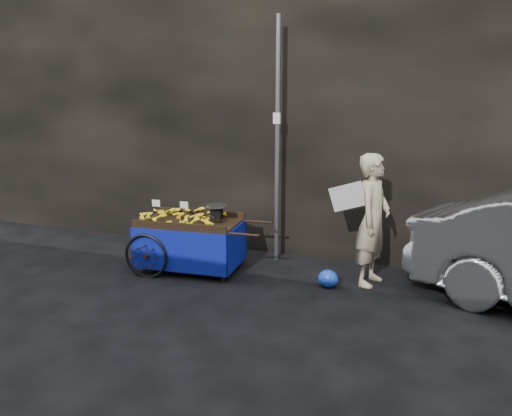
% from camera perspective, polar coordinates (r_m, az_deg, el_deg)
% --- Properties ---
extents(ground, '(80.00, 80.00, 0.00)m').
position_cam_1_polar(ground, '(7.65, -2.94, -8.48)').
color(ground, black).
rests_on(ground, ground).
extents(building_wall, '(13.50, 2.00, 5.00)m').
position_cam_1_polar(building_wall, '(9.44, 5.57, 11.15)').
color(building_wall, black).
rests_on(building_wall, ground).
extents(street_pole, '(0.12, 0.10, 4.00)m').
position_cam_1_polar(street_pole, '(8.26, 2.46, 7.50)').
color(street_pole, slate).
rests_on(street_pole, ground).
extents(banana_cart, '(2.22, 1.19, 1.17)m').
position_cam_1_polar(banana_cart, '(8.06, -7.84, -2.06)').
color(banana_cart, black).
rests_on(banana_cart, ground).
extents(vendor, '(0.97, 0.80, 1.96)m').
position_cam_1_polar(vendor, '(7.52, 13.20, -1.32)').
color(vendor, '#BBAA8B').
rests_on(vendor, ground).
extents(plastic_bag, '(0.30, 0.24, 0.27)m').
position_cam_1_polar(plastic_bag, '(7.48, 8.25, -8.00)').
color(plastic_bag, '#183FB9').
rests_on(plastic_bag, ground).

